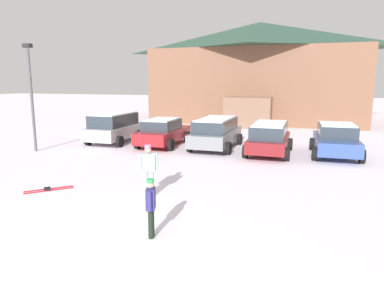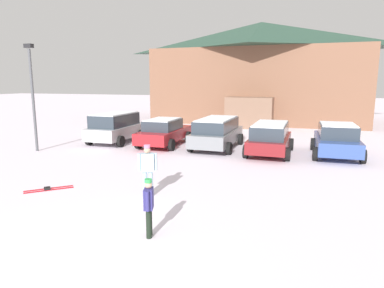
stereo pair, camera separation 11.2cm
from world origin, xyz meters
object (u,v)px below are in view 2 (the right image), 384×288
(skier_adult_in_blue_parka, at_px, (147,168))
(skier_teen_in_navy_coat, at_px, (149,204))
(ski_lodge, at_px, (260,72))
(parked_blue_hatchback, at_px, (337,140))
(parked_silver_wagon, at_px, (116,127))
(parked_maroon_van, at_px, (270,137))
(pair_of_skis, at_px, (48,189))
(lamp_post, at_px, (32,92))
(parked_red_sedan, at_px, (164,132))
(parked_grey_wagon, at_px, (217,132))

(skier_adult_in_blue_parka, bearing_deg, skier_teen_in_navy_coat, -63.61)
(ski_lodge, bearing_deg, parked_blue_hatchback, -68.80)
(parked_silver_wagon, bearing_deg, parked_maroon_van, -3.12)
(parked_silver_wagon, xyz_separation_m, pair_of_skis, (2.62, -8.73, -0.92))
(skier_adult_in_blue_parka, distance_m, lamp_post, 10.15)
(ski_lodge, distance_m, lamp_post, 20.55)
(parked_blue_hatchback, bearing_deg, parked_red_sedan, 179.76)
(parked_silver_wagon, xyz_separation_m, parked_red_sedan, (3.11, 0.03, -0.15))
(parked_red_sedan, xyz_separation_m, skier_teen_in_navy_coat, (4.28, -10.89, 0.00))
(parked_red_sedan, distance_m, lamp_post, 7.13)
(parked_grey_wagon, distance_m, pair_of_skis, 9.61)
(skier_teen_in_navy_coat, xyz_separation_m, lamp_post, (-10.02, 7.32, 2.28))
(parked_silver_wagon, xyz_separation_m, lamp_post, (-2.62, -3.54, 2.13))
(ski_lodge, height_order, parked_grey_wagon, ski_lodge)
(ski_lodge, xyz_separation_m, parked_red_sedan, (-3.31, -14.83, -3.70))
(parked_blue_hatchback, distance_m, lamp_post, 15.39)
(ski_lodge, xyz_separation_m, pair_of_skis, (-3.80, -23.58, -4.47))
(parked_red_sedan, distance_m, parked_maroon_van, 5.98)
(skier_adult_in_blue_parka, distance_m, pair_of_skis, 3.64)
(parked_grey_wagon, bearing_deg, lamp_post, -157.16)
(ski_lodge, distance_m, pair_of_skis, 24.30)
(parked_maroon_van, bearing_deg, skier_teen_in_navy_coat, -99.19)
(ski_lodge, xyz_separation_m, lamp_post, (-9.04, -18.40, -1.42))
(skier_adult_in_blue_parka, bearing_deg, ski_lodge, 89.23)
(ski_lodge, height_order, parked_maroon_van, ski_lodge)
(skier_adult_in_blue_parka, xyz_separation_m, pair_of_skis, (-3.49, -0.46, -0.92))
(skier_adult_in_blue_parka, height_order, skier_teen_in_navy_coat, skier_adult_in_blue_parka)
(ski_lodge, relative_size, parked_maroon_van, 4.31)
(parked_grey_wagon, relative_size, pair_of_skis, 3.60)
(parked_silver_wagon, height_order, lamp_post, lamp_post)
(parked_silver_wagon, bearing_deg, pair_of_skis, -73.30)
(parked_maroon_van, distance_m, skier_adult_in_blue_parka, 8.32)
(skier_teen_in_navy_coat, bearing_deg, parked_maroon_van, 80.81)
(parked_grey_wagon, relative_size, skier_teen_in_navy_coat, 3.38)
(parked_red_sedan, bearing_deg, lamp_post, -148.08)
(parked_red_sedan, xyz_separation_m, parked_grey_wagon, (3.06, 0.13, 0.11))
(parked_blue_hatchback, bearing_deg, parked_maroon_van, -171.19)
(parked_red_sedan, distance_m, pair_of_skis, 8.80)
(lamp_post, bearing_deg, parked_silver_wagon, 53.53)
(parked_red_sedan, height_order, lamp_post, lamp_post)
(parked_blue_hatchback, xyz_separation_m, lamp_post, (-14.80, -3.53, 2.25))
(parked_maroon_van, bearing_deg, ski_lodge, 99.81)
(ski_lodge, bearing_deg, skier_adult_in_blue_parka, -90.77)
(parked_maroon_van, bearing_deg, parked_red_sedan, 175.01)
(parked_maroon_van, relative_size, skier_teen_in_navy_coat, 3.06)
(parked_maroon_van, distance_m, parked_blue_hatchback, 3.15)
(parked_grey_wagon, xyz_separation_m, skier_teen_in_navy_coat, (1.23, -11.02, -0.11))
(skier_adult_in_blue_parka, distance_m, skier_teen_in_navy_coat, 2.90)
(parked_silver_wagon, bearing_deg, skier_adult_in_blue_parka, -53.54)
(parked_grey_wagon, relative_size, skier_adult_in_blue_parka, 2.85)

